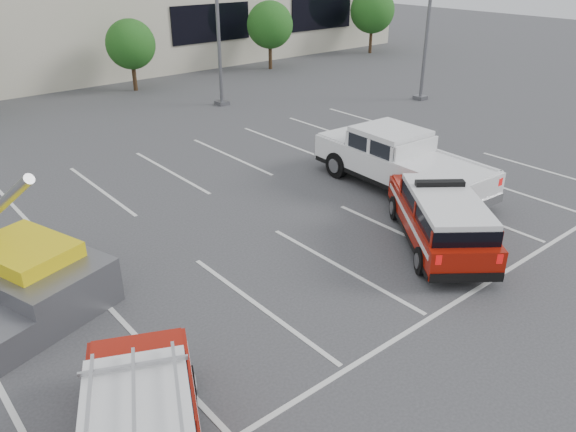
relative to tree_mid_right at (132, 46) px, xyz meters
name	(u,v)px	position (x,y,z in m)	size (l,w,h in m)	color
ground	(341,268)	(-5.09, -22.05, -2.50)	(120.00, 120.00, 0.00)	#38383A
stall_markings	(241,211)	(-5.09, -17.55, -2.50)	(23.00, 15.00, 0.01)	silver
tree_mid_right	(132,46)	(0.00, 0.00, 0.00)	(2.77, 2.77, 3.99)	#3F2B19
tree_right	(271,26)	(10.00, 0.00, 0.27)	(3.07, 3.07, 4.42)	#3F2B19
tree_far_right	(373,12)	(20.00, 0.00, 0.54)	(3.37, 3.37, 4.85)	#3F2B19
light_pole_mid	(217,0)	(1.91, -6.05, 2.68)	(0.90, 0.60, 10.24)	#59595E
fire_chief_suv	(440,222)	(-2.14, -22.87, -1.78)	(4.51, 5.06, 1.76)	maroon
white_pickup	(399,166)	(0.22, -19.44, -1.71)	(2.59, 6.59, 1.99)	silver
utility_rig	(27,278)	(-11.77, -18.50, -1.84)	(3.48, 4.49, 3.33)	#59595E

